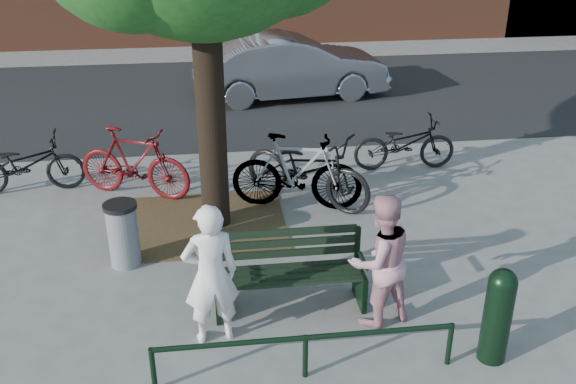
{
  "coord_description": "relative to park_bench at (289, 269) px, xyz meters",
  "views": [
    {
      "loc": [
        -0.82,
        -6.22,
        4.49
      ],
      "look_at": [
        0.11,
        1.0,
        1.03
      ],
      "focal_mm": 40.0,
      "sensor_mm": 36.0,
      "label": 1
    }
  ],
  "objects": [
    {
      "name": "ground",
      "position": [
        0.0,
        -0.08,
        -0.48
      ],
      "size": [
        90.0,
        90.0,
        0.0
      ],
      "primitive_type": "plane",
      "color": "gray",
      "rests_on": "ground"
    },
    {
      "name": "dirt_pit",
      "position": [
        -1.0,
        2.12,
        -0.47
      ],
      "size": [
        2.4,
        2.0,
        0.02
      ],
      "primitive_type": "cube",
      "color": "brown",
      "rests_on": "ground"
    },
    {
      "name": "road",
      "position": [
        0.0,
        8.42,
        -0.47
      ],
      "size": [
        40.0,
        7.0,
        0.01
      ],
      "primitive_type": "cube",
      "color": "black",
      "rests_on": "ground"
    },
    {
      "name": "park_bench",
      "position": [
        0.0,
        0.0,
        0.0
      ],
      "size": [
        1.74,
        0.54,
        0.97
      ],
      "color": "black",
      "rests_on": "ground"
    },
    {
      "name": "guard_railing",
      "position": [
        0.0,
        -1.28,
        -0.08
      ],
      "size": [
        3.06,
        0.06,
        0.51
      ],
      "color": "black",
      "rests_on": "ground"
    },
    {
      "name": "person_left",
      "position": [
        -0.9,
        -0.54,
        0.34
      ],
      "size": [
        0.65,
        0.49,
        1.63
      ],
      "primitive_type": "imported",
      "rotation": [
        0.0,
        0.0,
        3.31
      ],
      "color": "white",
      "rests_on": "ground"
    },
    {
      "name": "person_right",
      "position": [
        0.95,
        -0.45,
        0.31
      ],
      "size": [
        0.91,
        0.8,
        1.58
      ],
      "primitive_type": "imported",
      "rotation": [
        0.0,
        0.0,
        3.45
      ],
      "color": "#C88A96",
      "rests_on": "ground"
    },
    {
      "name": "bollard",
      "position": [
        1.99,
        -1.25,
        0.1
      ],
      "size": [
        0.29,
        0.29,
        1.09
      ],
      "color": "black",
      "rests_on": "ground"
    },
    {
      "name": "litter_bin",
      "position": [
        -2.01,
        1.15,
        -0.03
      ],
      "size": [
        0.43,
        0.43,
        0.88
      ],
      "color": "gray",
      "rests_on": "ground"
    },
    {
      "name": "bicycle_a",
      "position": [
        -3.79,
        3.63,
        -0.0
      ],
      "size": [
        1.86,
        0.78,
        0.95
      ],
      "primitive_type": "imported",
      "rotation": [
        0.0,
        0.0,
        1.65
      ],
      "color": "black",
      "rests_on": "ground"
    },
    {
      "name": "bicycle_b",
      "position": [
        -2.04,
        3.25,
        0.09
      ],
      "size": [
        1.96,
        1.26,
        1.14
      ],
      "primitive_type": "imported",
      "rotation": [
        0.0,
        0.0,
        1.16
      ],
      "color": "#520B0E",
      "rests_on": "ground"
    },
    {
      "name": "bicycle_c",
      "position": [
        0.63,
        2.66,
        0.09
      ],
      "size": [
        2.18,
        1.96,
        1.15
      ],
      "primitive_type": "imported",
      "rotation": [
        0.0,
        0.0,
        0.89
      ],
      "color": "black",
      "rests_on": "ground"
    },
    {
      "name": "bicycle_d",
      "position": [
        0.44,
        2.5,
        0.12
      ],
      "size": [
        2.07,
        1.04,
        1.2
      ],
      "primitive_type": "imported",
      "rotation": [
        0.0,
        0.0,
        1.32
      ],
      "color": "gray",
      "rests_on": "ground"
    },
    {
      "name": "bicycle_e",
      "position": [
        2.52,
        3.78,
        -0.01
      ],
      "size": [
        1.79,
        0.66,
        0.93
      ],
      "primitive_type": "imported",
      "rotation": [
        0.0,
        0.0,
        1.55
      ],
      "color": "black",
      "rests_on": "ground"
    },
    {
      "name": "parked_car",
      "position": [
        1.12,
        8.25,
        0.25
      ],
      "size": [
        4.6,
        2.07,
        1.46
      ],
      "primitive_type": "imported",
      "rotation": [
        0.0,
        0.0,
        1.69
      ],
      "color": "slate",
      "rests_on": "ground"
    }
  ]
}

